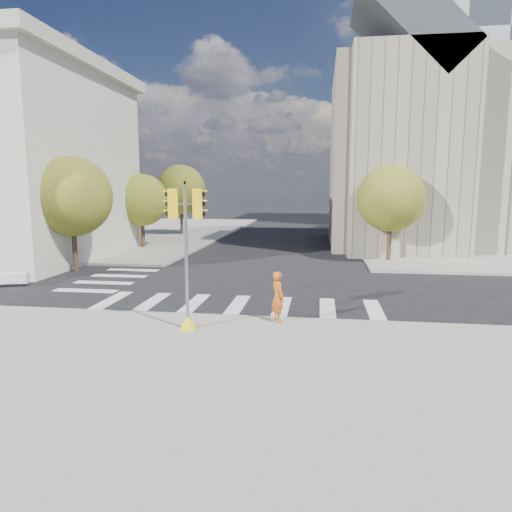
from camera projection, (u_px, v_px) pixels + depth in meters
The scene contains 16 objects.
ground at pixel (248, 294), 20.43m from camera, with size 160.00×160.00×0.00m, color black.
sidewalk_near at pixel (166, 408), 9.64m from camera, with size 30.00×14.00×0.15m, color gray.
sidewalk_far_right at pixel (500, 237), 43.10m from camera, with size 28.00×40.00×0.15m, color gray.
sidewalk_far_left at pixel (102, 232), 48.65m from camera, with size 28.00×40.00×0.15m, color gray.
civic_building at pixel (481, 155), 35.91m from camera, with size 26.00×16.00×19.39m.
office_tower at pixel (477, 104), 56.28m from camera, with size 20.00×18.00×30.00m, color #9EA0A3.
tree_lw_near at pixel (72, 197), 25.18m from camera, with size 4.40×4.40×6.41m.
tree_lw_mid at pixel (142, 200), 35.04m from camera, with size 4.00×4.00×5.77m.
tree_lw_far at pixel (181, 189), 44.71m from camera, with size 4.80×4.80×6.95m.
tree_re_near at pixel (391, 198), 28.58m from camera, with size 4.20×4.20×6.16m.
tree_re_mid at pixel (371, 192), 40.28m from camera, with size 4.60×4.60×6.66m.
tree_re_far at pixel (359, 195), 52.10m from camera, with size 4.00×4.00×5.88m.
lamp_near at pixel (390, 189), 32.35m from camera, with size 0.35×0.18×8.11m.
lamp_far at pixel (370, 189), 46.05m from camera, with size 0.35×0.18×8.11m.
traffic_signal at pixel (187, 268), 14.53m from camera, with size 1.08×0.56×4.76m.
photographer at pixel (278, 297), 15.52m from camera, with size 0.64×0.42×1.75m, color #CF5A13.
Camera 1 is at (3.16, -19.70, 4.69)m, focal length 32.00 mm.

